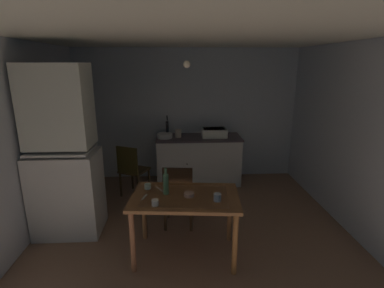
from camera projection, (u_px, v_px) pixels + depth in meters
The scene contains 22 objects.
ground_plane at pixel (193, 232), 3.83m from camera, with size 5.06×5.06×0.00m, color #8B6A53.
wall_back at pixel (187, 115), 5.51m from camera, with size 4.16×0.10×2.42m, color silver.
wall_left at pixel (16, 146), 3.40m from camera, with size 0.10×4.15×2.42m, color silver.
wall_right at pixel (361, 141), 3.62m from camera, with size 0.10×4.15×2.42m, color silver.
ceiling_slab at pixel (194, 32), 3.17m from camera, with size 4.16×4.15×0.10m, color silver.
hutch_cabinet at pixel (64, 158), 3.62m from camera, with size 0.81×0.58×2.15m.
counter_cabinet at pixel (199, 160), 5.37m from camera, with size 1.52×0.64×0.87m.
sink_basin at pixel (214, 132), 5.25m from camera, with size 0.44×0.34×0.15m.
hand_pump at pixel (167, 127), 5.22m from camera, with size 0.05×0.27×0.39m.
mixing_bowl_counter at pixel (165, 136), 5.16m from camera, with size 0.27×0.27×0.08m, color white.
stoneware_crock at pixel (178, 133), 5.21m from camera, with size 0.11×0.11×0.14m, color beige.
dining_table at pixel (185, 204), 3.23m from camera, with size 1.24×0.84×0.74m.
chair_far_side at pixel (179, 194), 3.84m from camera, with size 0.44×0.44×0.89m.
chair_by_counter at pixel (132, 169), 4.78m from camera, with size 0.53×0.53×0.88m.
serving_bowl_wide at pixel (189, 194), 3.18m from camera, with size 0.11×0.11×0.04m, color tan.
teacup_cream at pixel (155, 203), 2.97m from camera, with size 0.07×0.07×0.06m, color white.
mug_tall at pixel (148, 186), 3.37m from camera, with size 0.08×0.08×0.06m, color #ADD1C1.
mug_dark at pixel (217, 197), 3.07m from camera, with size 0.08×0.08×0.08m, color #9EB2C6.
glass_bottle at pixel (166, 183), 3.21m from camera, with size 0.06×0.06×0.30m.
table_knife at pixel (160, 189), 3.36m from camera, with size 0.18×0.02×0.01m, color silver.
teaspoon_near_bowl at pixel (144, 197), 3.16m from camera, with size 0.13×0.02×0.01m, color beige.
pendant_bulb at pixel (187, 64), 3.14m from camera, with size 0.08×0.08×0.08m, color #F9EFCC.
Camera 1 is at (-0.20, -3.38, 2.14)m, focal length 27.30 mm.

